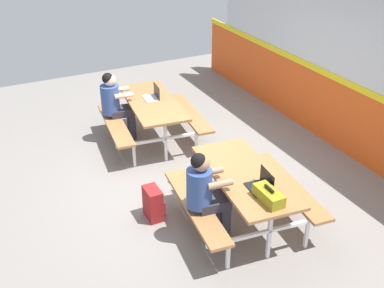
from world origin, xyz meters
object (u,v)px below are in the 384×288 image
object	(u,v)px
laptop_dark	(261,185)
student_further	(205,190)
student_nearer	(115,101)
toolbox_grey	(269,196)
backpack_dark	(153,204)
picnic_table_left	(153,110)
laptop_silver	(153,96)
picnic_table_right	(244,186)

from	to	relation	value
laptop_dark	student_further	bearing A→B (deg)	-118.69
student_nearer	toolbox_grey	world-z (taller)	student_nearer
student_further	backpack_dark	world-z (taller)	student_further
picnic_table_left	laptop_silver	bearing A→B (deg)	153.64
student_further	laptop_dark	size ratio (longest dim) A/B	3.52
picnic_table_left	toolbox_grey	bearing A→B (deg)	1.75
student_nearer	backpack_dark	world-z (taller)	student_nearer
picnic_table_left	laptop_dark	bearing A→B (deg)	3.16
student_further	laptop_dark	distance (m)	0.65
picnic_table_right	backpack_dark	size ratio (longest dim) A/B	4.09
student_nearer	picnic_table_left	bearing A→B (deg)	57.14
backpack_dark	picnic_table_left	bearing A→B (deg)	157.36
student_further	picnic_table_left	bearing A→B (deg)	171.14
toolbox_grey	backpack_dark	distance (m)	1.61
picnic_table_left	student_nearer	bearing A→B (deg)	-122.86
picnic_table_right	student_nearer	bearing A→B (deg)	-166.69
laptop_dark	toolbox_grey	bearing A→B (deg)	-15.25
picnic_table_right	backpack_dark	world-z (taller)	picnic_table_right
picnic_table_left	picnic_table_right	bearing A→B (deg)	3.62
picnic_table_right	toolbox_grey	xyz separation A→B (m)	(0.58, -0.07, 0.24)
laptop_silver	student_further	bearing A→B (deg)	-9.55
laptop_dark	picnic_table_right	bearing A→B (deg)	179.76
picnic_table_right	laptop_dark	xyz separation A→B (m)	(0.34, -0.00, 0.21)
picnic_table_right	laptop_dark	distance (m)	0.41
laptop_silver	toolbox_grey	distance (m)	3.23
student_nearer	toolbox_grey	distance (m)	3.52
picnic_table_left	laptop_dark	xyz separation A→B (m)	(2.89, 0.16, 0.21)
picnic_table_left	laptop_silver	distance (m)	0.24
student_nearer	student_further	world-z (taller)	same
student_further	backpack_dark	distance (m)	0.91
student_further	laptop_dark	bearing A→B (deg)	61.31
laptop_silver	laptop_dark	bearing A→B (deg)	2.13
picnic_table_right	student_nearer	distance (m)	2.97
toolbox_grey	student_nearer	bearing A→B (deg)	-169.91
laptop_silver	picnic_table_left	bearing A→B (deg)	-26.36
backpack_dark	laptop_dark	bearing A→B (deg)	45.12
student_nearer	laptop_silver	world-z (taller)	student_nearer
picnic_table_right	laptop_silver	size ratio (longest dim) A/B	5.25
student_nearer	laptop_dark	distance (m)	3.30
picnic_table_right	student_further	bearing A→B (deg)	-86.30
student_nearer	toolbox_grey	xyz separation A→B (m)	(3.47, 0.62, 0.10)
picnic_table_right	student_nearer	world-z (taller)	student_nearer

